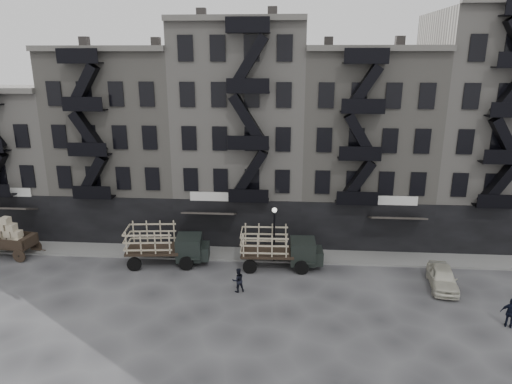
# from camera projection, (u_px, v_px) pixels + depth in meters

# --- Properties ---
(ground) EXTENTS (140.00, 140.00, 0.00)m
(ground) POSITION_uv_depth(u_px,v_px,m) (229.00, 277.00, 31.50)
(ground) COLOR #38383A
(ground) RESTS_ON ground
(sidewalk) EXTENTS (55.00, 2.50, 0.15)m
(sidewalk) POSITION_uv_depth(u_px,v_px,m) (235.00, 254.00, 35.06)
(sidewalk) COLOR slate
(sidewalk) RESTS_ON ground
(building_west) EXTENTS (10.00, 11.35, 13.20)m
(building_west) POSITION_uv_depth(u_px,v_px,m) (20.00, 157.00, 40.59)
(building_west) COLOR gray
(building_west) RESTS_ON ground
(building_midwest) EXTENTS (10.00, 11.35, 16.20)m
(building_midwest) POSITION_uv_depth(u_px,v_px,m) (128.00, 142.00, 39.45)
(building_midwest) COLOR gray
(building_midwest) RESTS_ON ground
(building_center) EXTENTS (10.00, 11.35, 18.20)m
(building_center) POSITION_uv_depth(u_px,v_px,m) (243.00, 132.00, 38.45)
(building_center) COLOR gray
(building_center) RESTS_ON ground
(building_mideast) EXTENTS (10.00, 11.35, 16.20)m
(building_mideast) POSITION_uv_depth(u_px,v_px,m) (362.00, 146.00, 38.02)
(building_mideast) COLOR gray
(building_mideast) RESTS_ON ground
(building_east) EXTENTS (10.00, 11.35, 19.20)m
(building_east) POSITION_uv_depth(u_px,v_px,m) (488.00, 129.00, 36.88)
(building_east) COLOR gray
(building_east) RESTS_ON ground
(lamp_post) EXTENTS (0.36, 0.36, 4.28)m
(lamp_post) POSITION_uv_depth(u_px,v_px,m) (274.00, 227.00, 32.97)
(lamp_post) COLOR black
(lamp_post) RESTS_ON ground
(wagon) EXTENTS (3.88, 2.42, 3.09)m
(wagon) POSITION_uv_depth(u_px,v_px,m) (8.00, 234.00, 34.41)
(wagon) COLOR black
(wagon) RESTS_ON ground
(stake_truck_west) EXTENTS (6.08, 2.94, 2.96)m
(stake_truck_west) POSITION_uv_depth(u_px,v_px,m) (165.00, 242.00, 33.12)
(stake_truck_west) COLOR black
(stake_truck_west) RESTS_ON ground
(stake_truck_east) EXTENTS (5.88, 2.58, 2.91)m
(stake_truck_east) POSITION_uv_depth(u_px,v_px,m) (279.00, 246.00, 32.60)
(stake_truck_east) COLOR black
(stake_truck_east) RESTS_ON ground
(car_east) EXTENTS (2.17, 4.28, 1.40)m
(car_east) POSITION_uv_depth(u_px,v_px,m) (442.00, 277.00, 29.98)
(car_east) COLOR beige
(car_east) RESTS_ON ground
(pedestrian_mid) EXTENTS (0.98, 0.89, 1.63)m
(pedestrian_mid) POSITION_uv_depth(u_px,v_px,m) (238.00, 280.00, 29.38)
(pedestrian_mid) COLOR black
(pedestrian_mid) RESTS_ON ground
(policeman) EXTENTS (1.12, 0.82, 1.77)m
(policeman) POSITION_uv_depth(u_px,v_px,m) (511.00, 313.00, 25.49)
(policeman) COLOR black
(policeman) RESTS_ON ground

